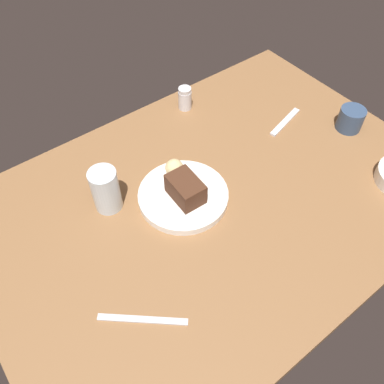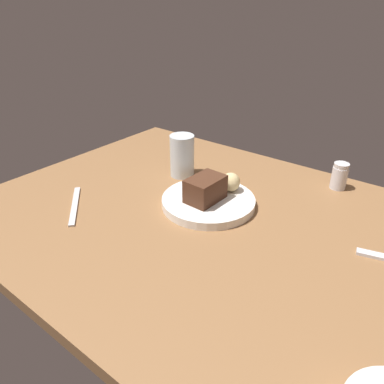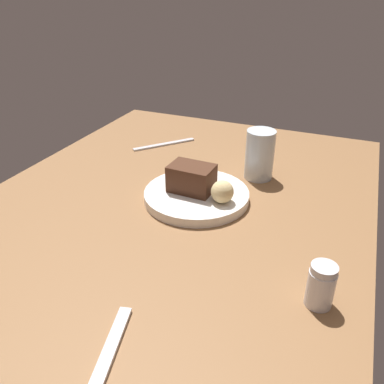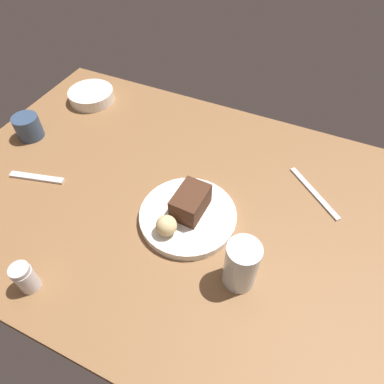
% 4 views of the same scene
% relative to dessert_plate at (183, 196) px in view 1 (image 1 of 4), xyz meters
% --- Properties ---
extents(dining_table, '(1.20, 0.84, 0.03)m').
position_rel_dessert_plate_xyz_m(dining_table, '(0.07, -0.04, -0.03)').
color(dining_table, brown).
rests_on(dining_table, ground).
extents(dessert_plate, '(0.23, 0.23, 0.02)m').
position_rel_dessert_plate_xyz_m(dessert_plate, '(0.00, 0.00, 0.00)').
color(dessert_plate, white).
rests_on(dessert_plate, dining_table).
extents(chocolate_cake_slice, '(0.07, 0.10, 0.06)m').
position_rel_dessert_plate_xyz_m(chocolate_cake_slice, '(-0.00, -0.01, 0.04)').
color(chocolate_cake_slice, '#472819').
rests_on(chocolate_cake_slice, dessert_plate).
extents(bread_roll, '(0.05, 0.05, 0.05)m').
position_rel_dessert_plate_xyz_m(bread_roll, '(0.02, 0.07, 0.03)').
color(bread_roll, '#DBC184').
rests_on(bread_roll, dessert_plate).
extents(salt_shaker, '(0.04, 0.04, 0.07)m').
position_rel_dessert_plate_xyz_m(salt_shaker, '(0.22, 0.29, 0.03)').
color(salt_shaker, silver).
rests_on(salt_shaker, dining_table).
extents(water_glass, '(0.07, 0.07, 0.12)m').
position_rel_dessert_plate_xyz_m(water_glass, '(-0.16, 0.10, 0.05)').
color(water_glass, silver).
rests_on(water_glass, dining_table).
extents(coffee_cup, '(0.07, 0.07, 0.07)m').
position_rel_dessert_plate_xyz_m(coffee_cup, '(0.56, -0.08, 0.02)').
color(coffee_cup, '#334766').
rests_on(coffee_cup, dining_table).
extents(dessert_spoon, '(0.15, 0.05, 0.01)m').
position_rel_dessert_plate_xyz_m(dessert_spoon, '(0.42, 0.05, -0.01)').
color(dessert_spoon, silver).
rests_on(dessert_spoon, dining_table).
extents(butter_knife, '(0.15, 0.13, 0.01)m').
position_rel_dessert_plate_xyz_m(butter_knife, '(-0.26, -0.21, -0.01)').
color(butter_knife, silver).
rests_on(butter_knife, dining_table).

